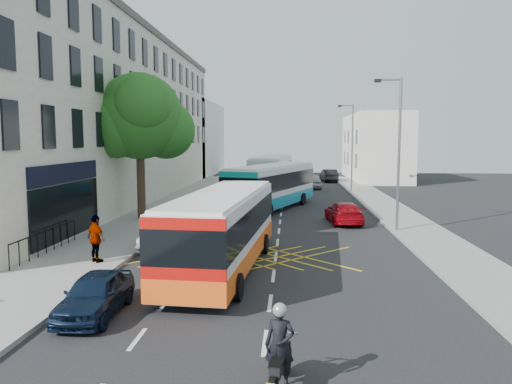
% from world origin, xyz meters
% --- Properties ---
extents(ground, '(120.00, 120.00, 0.00)m').
position_xyz_m(ground, '(0.00, 0.00, 0.00)').
color(ground, black).
rests_on(ground, ground).
extents(pavement_left, '(5.00, 70.00, 0.15)m').
position_xyz_m(pavement_left, '(-8.50, 15.00, 0.07)').
color(pavement_left, gray).
rests_on(pavement_left, ground).
extents(pavement_right, '(3.00, 70.00, 0.15)m').
position_xyz_m(pavement_right, '(7.50, 15.00, 0.07)').
color(pavement_right, gray).
rests_on(pavement_right, ground).
extents(terrace_main, '(8.30, 45.00, 13.50)m').
position_xyz_m(terrace_main, '(-14.00, 24.49, 6.76)').
color(terrace_main, beige).
rests_on(terrace_main, ground).
extents(terrace_far, '(8.00, 20.00, 10.00)m').
position_xyz_m(terrace_far, '(-14.00, 55.00, 5.00)').
color(terrace_far, silver).
rests_on(terrace_far, ground).
extents(building_right, '(6.00, 18.00, 8.00)m').
position_xyz_m(building_right, '(11.00, 48.00, 4.00)').
color(building_right, silver).
rests_on(building_right, ground).
extents(street_tree, '(6.30, 5.70, 8.80)m').
position_xyz_m(street_tree, '(-8.51, 14.97, 6.29)').
color(street_tree, '#382619').
rests_on(street_tree, pavement_left).
extents(lamp_near, '(1.45, 0.15, 8.00)m').
position_xyz_m(lamp_near, '(6.20, 12.00, 4.62)').
color(lamp_near, slate).
rests_on(lamp_near, pavement_right).
extents(lamp_far, '(1.45, 0.15, 8.00)m').
position_xyz_m(lamp_far, '(6.20, 32.00, 4.62)').
color(lamp_far, slate).
rests_on(lamp_far, pavement_right).
extents(railings, '(0.08, 5.60, 1.14)m').
position_xyz_m(railings, '(-9.70, 5.30, 0.72)').
color(railings, black).
rests_on(railings, pavement_left).
extents(bus_near, '(3.30, 10.79, 2.99)m').
position_xyz_m(bus_near, '(-1.94, 3.76, 1.57)').
color(bus_near, silver).
rests_on(bus_near, ground).
extents(bus_mid, '(6.24, 11.47, 3.17)m').
position_xyz_m(bus_mid, '(-0.69, 20.47, 1.67)').
color(bus_mid, silver).
rests_on(bus_mid, ground).
extents(bus_far, '(3.81, 12.18, 3.37)m').
position_xyz_m(bus_far, '(-1.16, 32.53, 1.78)').
color(bus_far, silver).
rests_on(bus_far, ground).
extents(motorbike, '(0.72, 2.03, 1.81)m').
position_xyz_m(motorbike, '(0.40, -5.34, 0.85)').
color(motorbike, black).
rests_on(motorbike, ground).
extents(parked_car_blue, '(1.49, 3.60, 1.22)m').
position_xyz_m(parked_car_blue, '(-4.90, -1.39, 0.61)').
color(parked_car_blue, black).
rests_on(parked_car_blue, ground).
extents(parked_car_silver, '(1.54, 4.29, 1.41)m').
position_xyz_m(parked_car_silver, '(-5.08, 7.42, 0.70)').
color(parked_car_silver, '#A9ADB1').
rests_on(parked_car_silver, ground).
extents(red_hatchback, '(2.15, 4.51, 1.27)m').
position_xyz_m(red_hatchback, '(3.79, 14.81, 0.63)').
color(red_hatchback, '#AF0713').
rests_on(red_hatchback, ground).
extents(distant_car_grey, '(2.60, 4.96, 1.33)m').
position_xyz_m(distant_car_grey, '(-1.47, 42.24, 0.67)').
color(distant_car_grey, '#47484F').
rests_on(distant_car_grey, ground).
extents(distant_car_silver, '(2.09, 4.52, 1.50)m').
position_xyz_m(distant_car_silver, '(2.77, 36.00, 0.75)').
color(distant_car_silver, '#B2B6BB').
rests_on(distant_car_silver, ground).
extents(distant_car_dark, '(1.98, 4.57, 1.46)m').
position_xyz_m(distant_car_dark, '(5.14, 44.16, 0.73)').
color(distant_car_dark, black).
rests_on(distant_car_dark, ground).
extents(pedestrian_far, '(1.15, 1.03, 1.87)m').
position_xyz_m(pedestrian_far, '(-7.00, 4.00, 1.09)').
color(pedestrian_far, gray).
rests_on(pedestrian_far, pavement_left).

